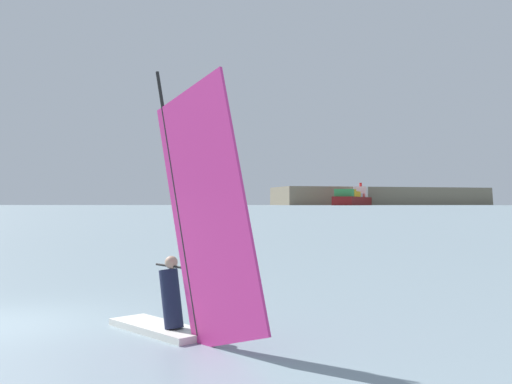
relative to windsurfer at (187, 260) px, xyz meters
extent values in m
cube|color=white|center=(-0.52, 0.59, -1.24)|extent=(2.02, 2.15, 0.12)
cylinder|color=black|center=(-0.19, 0.21, 1.03)|extent=(0.89, 0.99, 4.43)
cube|color=#D8338C|center=(0.37, -0.42, 0.80)|extent=(1.91, 2.16, 4.45)
cylinder|color=black|center=(0.01, -0.01, -0.14)|extent=(1.23, 1.38, 0.04)
cylinder|color=#191E38|center=(-0.29, 0.33, -0.69)|extent=(0.57, 0.59, 1.03)
sphere|color=tan|center=(-0.29, 0.33, -0.08)|extent=(0.22, 0.22, 0.22)
cube|color=maroon|center=(157.88, 855.43, 4.69)|extent=(80.47, 141.92, 11.98)
cube|color=silver|center=(178.76, 905.30, 19.02)|extent=(24.36, 21.80, 16.68)
cylinder|color=red|center=(178.76, 905.30, 30.36)|extent=(4.00, 4.00, 6.00)
cube|color=red|center=(164.54, 871.32, 13.28)|extent=(28.08, 21.82, 5.20)
cube|color=#99999E|center=(158.86, 857.76, 13.28)|extent=(28.08, 21.82, 5.20)
cube|color=gold|center=(153.18, 844.20, 14.58)|extent=(28.08, 21.82, 7.80)
cube|color=gold|center=(147.50, 830.64, 14.58)|extent=(28.08, 21.82, 7.80)
cube|color=gold|center=(141.82, 817.08, 15.88)|extent=(28.08, 21.82, 10.40)
cube|color=#2D8C47|center=(136.15, 803.52, 15.88)|extent=(28.08, 21.82, 10.40)
cube|color=#756B56|center=(483.31, 1187.10, 13.27)|extent=(1013.56, 589.43, 29.15)
camera|label=1|loc=(0.97, -9.76, 0.92)|focal=41.70mm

